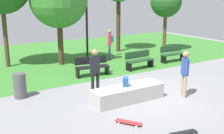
{
  "coord_description": "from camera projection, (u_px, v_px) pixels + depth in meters",
  "views": [
    {
      "loc": [
        -6.44,
        -8.28,
        3.76
      ],
      "look_at": [
        -0.83,
        0.71,
        1.04
      ],
      "focal_mm": 45.36,
      "sensor_mm": 36.0,
      "label": 1
    }
  ],
  "objects": [
    {
      "name": "tree_young_birch",
      "position": [
        166.0,
        2.0,
        18.72
      ],
      "size": [
        2.07,
        2.07,
        4.35
      ],
      "color": "#4C3823",
      "rests_on": "grass_lawn"
    },
    {
      "name": "trash_bin",
      "position": [
        20.0,
        86.0,
        10.53
      ],
      "size": [
        0.47,
        0.47,
        0.94
      ],
      "primitive_type": "cylinder",
      "color": "#4C4C51",
      "rests_on": "ground_plane"
    },
    {
      "name": "concrete_ledge",
      "position": [
        128.0,
        94.0,
        10.25
      ],
      "size": [
        2.76,
        0.83,
        0.55
      ],
      "primitive_type": "cube",
      "color": "#A8A59E",
      "rests_on": "ground_plane"
    },
    {
      "name": "park_bench_far_right",
      "position": [
        92.0,
        66.0,
        13.39
      ],
      "size": [
        1.65,
        0.69,
        0.91
      ],
      "color": "black",
      "rests_on": "ground_plane"
    },
    {
      "name": "skater_performing_trick",
      "position": [
        185.0,
        70.0,
        10.49
      ],
      "size": [
        0.32,
        0.39,
        1.75
      ],
      "color": "tan",
      "rests_on": "ground_plane"
    },
    {
      "name": "backpack_on_ledge",
      "position": [
        126.0,
        82.0,
        10.19
      ],
      "size": [
        0.32,
        0.34,
        0.32
      ],
      "primitive_type": "cube",
      "rotation": [
        0.0,
        0.0,
        4.11
      ],
      "color": "#1E4C8C",
      "rests_on": "concrete_ledge"
    },
    {
      "name": "grass_lawn",
      "position": [
        60.0,
        56.0,
        17.8
      ],
      "size": [
        26.6,
        11.57,
        0.01
      ],
      "primitive_type": "cube",
      "color": "#387A2D",
      "rests_on": "ground_plane"
    },
    {
      "name": "lamp_post",
      "position": [
        86.0,
        10.0,
        15.32
      ],
      "size": [
        0.28,
        0.28,
        4.99
      ],
      "color": "black",
      "rests_on": "ground_plane"
    },
    {
      "name": "skateboard_spare",
      "position": [
        184.0,
        133.0,
        7.79
      ],
      "size": [
        0.82,
        0.37,
        0.08
      ],
      "color": "black",
      "rests_on": "ground_plane"
    },
    {
      "name": "ground_plane",
      "position": [
        140.0,
        94.0,
        11.05
      ],
      "size": [
        28.0,
        28.0,
        0.0
      ],
      "primitive_type": "plane",
      "color": "gray"
    },
    {
      "name": "park_bench_near_path",
      "position": [
        139.0,
        60.0,
        14.69
      ],
      "size": [
        1.62,
        0.55,
        0.91
      ],
      "color": "#1E4223",
      "rests_on": "ground_plane"
    },
    {
      "name": "park_bench_center_lawn",
      "position": [
        173.0,
        53.0,
        16.27
      ],
      "size": [
        1.61,
        0.51,
        0.91
      ],
      "color": "#1E4223",
      "rests_on": "ground_plane"
    },
    {
      "name": "skateboard_by_ledge",
      "position": [
        128.0,
        122.0,
        8.44
      ],
      "size": [
        0.61,
        0.78,
        0.08
      ],
      "color": "#A5262D",
      "rests_on": "ground_plane"
    },
    {
      "name": "pedestrian_with_backpack",
      "position": [
        110.0,
        42.0,
        16.64
      ],
      "size": [
        0.44,
        0.43,
        1.79
      ],
      "color": "#3F5184",
      "rests_on": "ground_plane"
    },
    {
      "name": "skater_watching",
      "position": [
        95.0,
        68.0,
        10.68
      ],
      "size": [
        0.43,
        0.24,
        1.79
      ],
      "color": "black",
      "rests_on": "ground_plane"
    }
  ]
}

